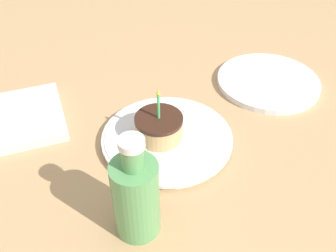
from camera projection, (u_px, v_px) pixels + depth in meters
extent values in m
cube|color=tan|center=(168.00, 151.00, 0.81)|extent=(2.40, 2.40, 0.04)
cylinder|color=silver|center=(168.00, 139.00, 0.80)|extent=(0.25, 0.25, 0.02)
cylinder|color=silver|center=(168.00, 137.00, 0.80)|extent=(0.27, 0.27, 0.01)
cylinder|color=tan|center=(159.00, 129.00, 0.78)|extent=(0.09, 0.09, 0.04)
cylinder|color=#381E14|center=(159.00, 119.00, 0.76)|extent=(0.10, 0.10, 0.01)
cylinder|color=#4CBF66|center=(158.00, 106.00, 0.74)|extent=(0.01, 0.01, 0.06)
cone|color=yellow|center=(158.00, 91.00, 0.72)|extent=(0.01, 0.01, 0.01)
cube|color=#B2B2B7|center=(144.00, 149.00, 0.76)|extent=(0.05, 0.14, 0.00)
cube|color=#B2B2B7|center=(147.00, 187.00, 0.69)|extent=(0.03, 0.05, 0.00)
cylinder|color=#599959|center=(136.00, 199.00, 0.60)|extent=(0.07, 0.07, 0.14)
cylinder|color=#599959|center=(132.00, 157.00, 0.54)|extent=(0.03, 0.03, 0.04)
cylinder|color=white|center=(131.00, 143.00, 0.53)|extent=(0.04, 0.04, 0.01)
cylinder|color=silver|center=(268.00, 82.00, 0.96)|extent=(0.25, 0.25, 0.01)
cube|color=silver|center=(13.00, 120.00, 0.84)|extent=(0.21, 0.19, 0.02)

